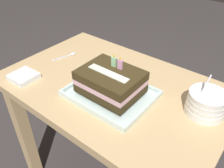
{
  "coord_description": "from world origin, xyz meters",
  "views": [
    {
      "loc": [
        0.5,
        -0.64,
        1.33
      ],
      "look_at": [
        0.02,
        -0.03,
        0.77
      ],
      "focal_mm": 37.82,
      "sensor_mm": 36.0,
      "label": 1
    }
  ],
  "objects_px": {
    "bowl_stack": "(206,103)",
    "foil_tray": "(111,94)",
    "napkin_pile": "(24,76)",
    "serving_spoon_near_tray": "(70,55)",
    "birthday_cake": "(111,81)"
  },
  "relations": [
    {
      "from": "foil_tray",
      "to": "serving_spoon_near_tray",
      "type": "height_order",
      "value": "foil_tray"
    },
    {
      "from": "bowl_stack",
      "to": "foil_tray",
      "type": "bearing_deg",
      "value": -157.27
    },
    {
      "from": "bowl_stack",
      "to": "napkin_pile",
      "type": "height_order",
      "value": "bowl_stack"
    },
    {
      "from": "birthday_cake",
      "to": "bowl_stack",
      "type": "relative_size",
      "value": 1.6
    },
    {
      "from": "serving_spoon_near_tray",
      "to": "napkin_pile",
      "type": "distance_m",
      "value": 0.27
    },
    {
      "from": "bowl_stack",
      "to": "napkin_pile",
      "type": "distance_m",
      "value": 0.76
    },
    {
      "from": "foil_tray",
      "to": "napkin_pile",
      "type": "distance_m",
      "value": 0.4
    },
    {
      "from": "birthday_cake",
      "to": "bowl_stack",
      "type": "xyz_separation_m",
      "value": [
        0.33,
        0.14,
        -0.03
      ]
    },
    {
      "from": "birthday_cake",
      "to": "bowl_stack",
      "type": "bearing_deg",
      "value": 22.72
    },
    {
      "from": "foil_tray",
      "to": "bowl_stack",
      "type": "relative_size",
      "value": 2.26
    },
    {
      "from": "birthday_cake",
      "to": "napkin_pile",
      "type": "xyz_separation_m",
      "value": [
        -0.37,
        -0.15,
        -0.06
      ]
    },
    {
      "from": "serving_spoon_near_tray",
      "to": "birthday_cake",
      "type": "bearing_deg",
      "value": -18.65
    },
    {
      "from": "serving_spoon_near_tray",
      "to": "napkin_pile",
      "type": "relative_size",
      "value": 1.17
    },
    {
      "from": "birthday_cake",
      "to": "bowl_stack",
      "type": "height_order",
      "value": "birthday_cake"
    },
    {
      "from": "napkin_pile",
      "to": "birthday_cake",
      "type": "bearing_deg",
      "value": 21.3
    }
  ]
}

